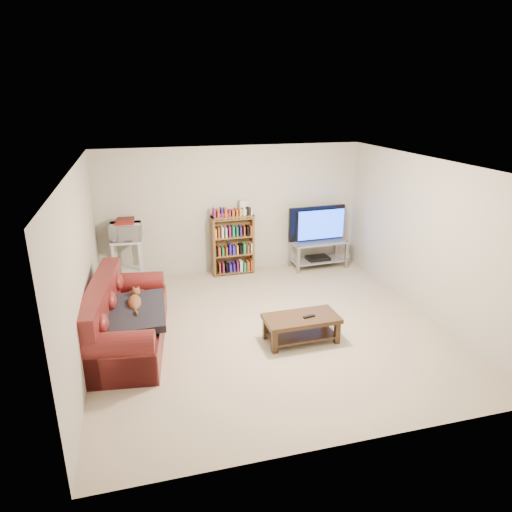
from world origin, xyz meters
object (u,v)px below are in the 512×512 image
object	(u,v)px
tv_stand	(318,250)
bookshelf	(233,244)
coffee_table	(301,324)
sofa	(122,323)

from	to	relation	value
tv_stand	bookshelf	xyz separation A→B (m)	(-1.71, 0.10, 0.23)
tv_stand	coffee_table	bearing A→B (deg)	-119.77
sofa	coffee_table	xyz separation A→B (m)	(2.40, -0.55, -0.06)
sofa	coffee_table	distance (m)	2.46
sofa	tv_stand	size ratio (longest dim) A/B	2.00
bookshelf	coffee_table	bearing A→B (deg)	-84.19
tv_stand	bookshelf	bearing A→B (deg)	173.56
coffee_table	tv_stand	world-z (taller)	tv_stand
coffee_table	bookshelf	size ratio (longest dim) A/B	0.91
sofa	bookshelf	size ratio (longest dim) A/B	1.93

